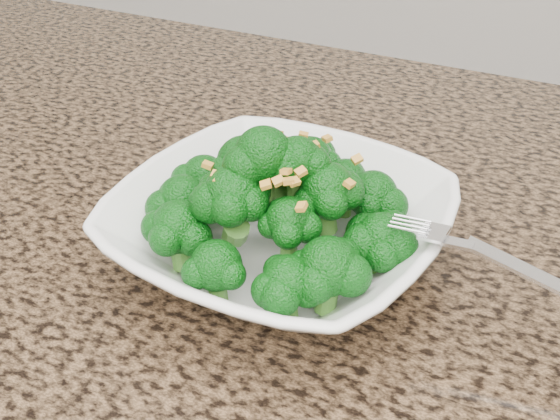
% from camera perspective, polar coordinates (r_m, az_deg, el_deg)
% --- Properties ---
extents(granite_counter, '(1.64, 1.04, 0.03)m').
position_cam_1_polar(granite_counter, '(0.52, -0.03, -10.25)').
color(granite_counter, brown).
rests_on(granite_counter, cabinet).
extents(bowl, '(0.27, 0.27, 0.06)m').
position_cam_1_polar(bowl, '(0.54, -0.00, -1.70)').
color(bowl, white).
rests_on(bowl, granite_counter).
extents(broccoli_pile, '(0.22, 0.22, 0.08)m').
position_cam_1_polar(broccoli_pile, '(0.51, -0.00, 4.64)').
color(broccoli_pile, '#09510C').
rests_on(broccoli_pile, bowl).
extents(garlic_topping, '(0.13, 0.13, 0.01)m').
position_cam_1_polar(garlic_topping, '(0.49, -0.00, 8.84)').
color(garlic_topping, gold).
rests_on(garlic_topping, broccoli_pile).
extents(fork, '(0.17, 0.04, 0.01)m').
position_cam_1_polar(fork, '(0.48, 14.70, -2.81)').
color(fork, silver).
rests_on(fork, bowl).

